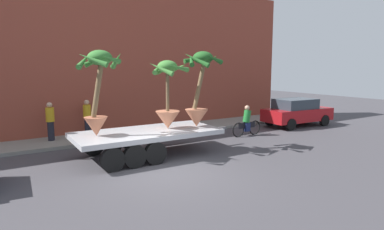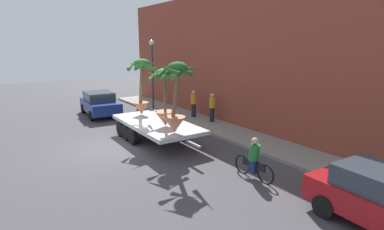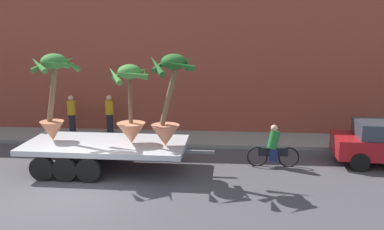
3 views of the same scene
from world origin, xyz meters
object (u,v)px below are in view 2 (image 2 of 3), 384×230
object	(u,v)px
potted_palm_middle	(176,99)
pedestrian_far_left	(212,107)
potted_palm_rear	(142,84)
trailing_car	(100,103)
street_lamp	(152,66)
potted_palm_front	(165,100)
pedestrian_near_gate	(194,103)
cyclist	(254,160)
flatbed_trailer	(154,125)

from	to	relation	value
potted_palm_middle	pedestrian_far_left	size ratio (longest dim) A/B	1.77
potted_palm_middle	potted_palm_rear	bearing A→B (deg)	174.99
potted_palm_middle	trailing_car	bearing A→B (deg)	-178.80
street_lamp	potted_palm_front	bearing A→B (deg)	-23.32
potted_palm_front	pedestrian_near_gate	world-z (taller)	potted_palm_front
potted_palm_front	pedestrian_far_left	xyz separation A→B (m)	(-1.99, 4.34, -1.17)
potted_palm_middle	trailing_car	xyz separation A→B (m)	(-9.47, -0.20, -1.63)
cyclist	trailing_car	world-z (taller)	trailing_car
potted_palm_rear	potted_palm_front	xyz separation A→B (m)	(2.67, -0.12, -0.46)
potted_palm_front	street_lamp	bearing A→B (deg)	156.68
cyclist	pedestrian_near_gate	bearing A→B (deg)	158.64
potted_palm_front	trailing_car	distance (m)	8.28
flatbed_trailer	potted_palm_front	bearing A→B (deg)	-0.53
pedestrian_near_gate	pedestrian_far_left	distance (m)	1.67
flatbed_trailer	potted_palm_middle	xyz separation A→B (m)	(2.47, -0.24, 1.69)
potted_palm_front	cyclist	bearing A→B (deg)	9.56
potted_palm_middle	street_lamp	xyz separation A→B (m)	(-8.48, 3.32, 0.77)
potted_palm_middle	pedestrian_near_gate	world-z (taller)	potted_palm_middle
potted_palm_middle	flatbed_trailer	bearing A→B (deg)	174.51
potted_palm_rear	pedestrian_near_gate	xyz separation A→B (m)	(-0.98, 4.02, -1.63)
pedestrian_near_gate	potted_palm_middle	bearing A→B (deg)	-41.33
trailing_car	pedestrian_near_gate	xyz separation A→B (m)	(4.50, 4.57, 0.22)
cyclist	potted_palm_middle	bearing A→B (deg)	-163.56
potted_palm_rear	trailing_car	distance (m)	5.81
potted_palm_rear	pedestrian_near_gate	distance (m)	4.45
trailing_car	pedestrian_near_gate	size ratio (longest dim) A/B	2.43
potted_palm_rear	street_lamp	xyz separation A→B (m)	(-4.49, 2.97, 0.56)
potted_palm_rear	pedestrian_far_left	distance (m)	4.57
flatbed_trailer	potted_palm_front	world-z (taller)	potted_palm_front
flatbed_trailer	trailing_car	size ratio (longest dim) A/B	1.56
potted_palm_middle	street_lamp	size ratio (longest dim) A/B	0.63
trailing_car	pedestrian_far_left	xyz separation A→B (m)	(6.16, 4.76, 0.22)
potted_palm_middle	pedestrian_far_left	xyz separation A→B (m)	(-3.31, 4.56, -1.41)
flatbed_trailer	pedestrian_near_gate	distance (m)	4.84
flatbed_trailer	pedestrian_far_left	xyz separation A→B (m)	(-0.84, 4.32, 0.28)
potted_palm_rear	cyclist	bearing A→B (deg)	5.27
trailing_car	pedestrian_far_left	distance (m)	7.79
flatbed_trailer	pedestrian_near_gate	size ratio (longest dim) A/B	3.80
potted_palm_front	cyclist	world-z (taller)	potted_palm_front
trailing_car	flatbed_trailer	bearing A→B (deg)	3.55
potted_palm_rear	potted_palm_middle	size ratio (longest dim) A/B	0.99
cyclist	street_lamp	distance (m)	12.50
flatbed_trailer	trailing_car	xyz separation A→B (m)	(-7.01, -0.44, 0.06)
flatbed_trailer	cyclist	distance (m)	6.06
potted_palm_middle	pedestrian_near_gate	size ratio (longest dim) A/B	1.77
potted_palm_front	flatbed_trailer	bearing A→B (deg)	179.47
potted_palm_front	street_lamp	distance (m)	7.87
flatbed_trailer	pedestrian_far_left	world-z (taller)	pedestrian_far_left
flatbed_trailer	pedestrian_near_gate	xyz separation A→B (m)	(-2.51, 4.14, 0.28)
potted_palm_rear	potted_palm_middle	xyz separation A→B (m)	(3.99, -0.35, -0.21)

